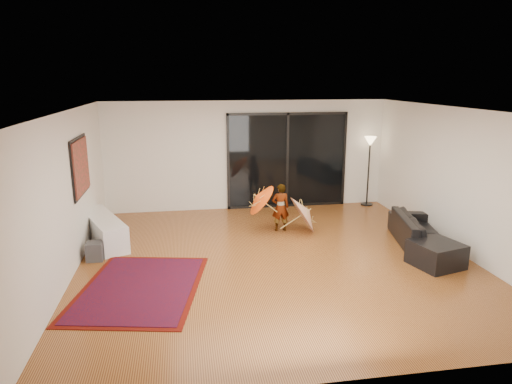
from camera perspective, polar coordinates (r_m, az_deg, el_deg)
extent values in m
plane|color=#A0602B|center=(8.44, 2.49, -8.42)|extent=(7.00, 7.00, 0.00)
plane|color=white|center=(7.81, 2.71, 10.20)|extent=(7.00, 7.00, 0.00)
plane|color=silver|center=(11.40, -1.03, 4.60)|extent=(7.00, 0.00, 7.00)
plane|color=silver|center=(4.81, 11.29, -9.15)|extent=(7.00, 0.00, 7.00)
plane|color=silver|center=(8.07, -22.51, -0.45)|extent=(0.00, 7.00, 7.00)
plane|color=silver|center=(9.37, 24.04, 1.30)|extent=(0.00, 7.00, 7.00)
cube|color=black|center=(11.58, 3.91, 3.96)|extent=(3.00, 0.04, 2.40)
cube|color=black|center=(11.41, 4.03, 9.74)|extent=(3.06, 0.06, 0.06)
cube|color=black|center=(11.82, 3.84, -1.65)|extent=(3.06, 0.06, 0.06)
cube|color=black|center=(11.56, 3.93, 3.94)|extent=(0.06, 0.06, 2.40)
cube|color=black|center=(8.96, -21.14, 3.00)|extent=(0.02, 1.28, 1.08)
cube|color=#1A4223|center=(8.96, -21.02, 3.00)|extent=(0.03, 1.18, 0.98)
cube|color=white|center=(9.71, -18.57, -4.42)|extent=(1.21, 1.96, 0.53)
cube|color=#424244|center=(8.85, -19.48, -6.99)|extent=(0.29, 0.29, 0.34)
cube|color=#510D06|center=(7.58, -14.27, -11.54)|extent=(2.26, 2.81, 0.01)
cube|color=#5F0914|center=(7.57, -14.27, -11.50)|extent=(2.07, 2.63, 0.02)
imported|color=black|center=(9.56, 19.84, -4.63)|extent=(1.22, 2.16, 0.60)
cube|color=black|center=(8.68, 21.59, -7.24)|extent=(0.92, 0.92, 0.43)
cylinder|color=black|center=(12.28, 13.64, -1.48)|extent=(0.31, 0.31, 0.03)
cylinder|color=black|center=(12.10, 13.86, 2.20)|extent=(0.04, 0.04, 1.64)
cone|color=#FFD899|center=(11.96, 14.10, 6.16)|extent=(0.31, 0.31, 0.24)
imported|color=#999999|center=(9.82, 3.08, -1.93)|extent=(0.38, 0.25, 1.04)
cone|color=#DB450B|center=(9.62, -0.04, -0.93)|extent=(0.61, 0.75, 0.69)
cylinder|color=tan|center=(9.71, -0.04, -2.84)|extent=(0.40, 0.02, 0.34)
cylinder|color=tan|center=(9.59, -0.04, -0.33)|extent=(0.05, 0.02, 0.05)
cone|color=silver|center=(9.83, 6.68, -2.09)|extent=(0.63, 0.89, 0.86)
cylinder|color=tan|center=(9.94, 6.62, -4.14)|extent=(0.48, 0.02, 0.31)
cylinder|color=tan|center=(9.80, 6.70, -1.44)|extent=(0.06, 0.02, 0.05)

